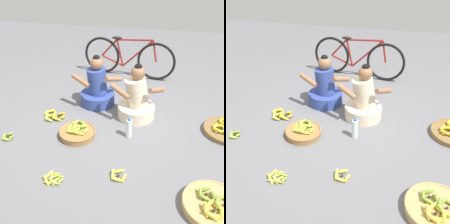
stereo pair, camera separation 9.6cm
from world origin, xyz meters
TOP-DOWN VIEW (x-y plane):
  - ground_plane at (0.00, 0.00)m, footprint 10.00×10.00m
  - vendor_woman_front at (0.25, 0.30)m, footprint 0.73×0.54m
  - vendor_woman_behind at (-0.38, 0.56)m, footprint 0.72×0.54m
  - bicycle_leaning at (-0.08, 1.67)m, footprint 1.70×0.27m
  - banana_basket_front_right at (1.15, -1.15)m, footprint 0.58×0.58m
  - banana_basket_back_center at (-0.43, -0.31)m, footprint 0.47×0.47m
  - loose_bananas_front_center at (0.22, -0.93)m, footprint 0.17×0.17m
  - loose_bananas_near_bicycle at (-0.44, -1.11)m, footprint 0.23×0.20m
  - loose_bananas_back_right at (-1.28, -0.54)m, footprint 0.15×0.15m
  - loose_bananas_back_left at (-0.90, 0.03)m, footprint 0.34×0.29m
  - water_bottle at (0.22, -0.19)m, footprint 0.08×0.08m

SIDE VIEW (x-z plane):
  - ground_plane at x=0.00m, z-range 0.00..0.00m
  - loose_bananas_back_right at x=-1.28m, z-range -0.01..0.06m
  - loose_bananas_near_bicycle at x=-0.44m, z-range -0.01..0.07m
  - loose_bananas_front_center at x=0.22m, z-range -0.02..0.07m
  - loose_bananas_back_left at x=-0.90m, z-range -0.02..0.08m
  - banana_basket_front_right at x=1.15m, z-range -0.03..0.14m
  - banana_basket_back_center at x=-0.43m, z-range -0.02..0.14m
  - water_bottle at x=0.22m, z-range -0.01..0.27m
  - vendor_woman_behind at x=-0.38m, z-range -0.14..0.64m
  - vendor_woman_front at x=0.25m, z-range -0.14..0.66m
  - bicycle_leaning at x=-0.08m, z-range -0.01..0.73m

